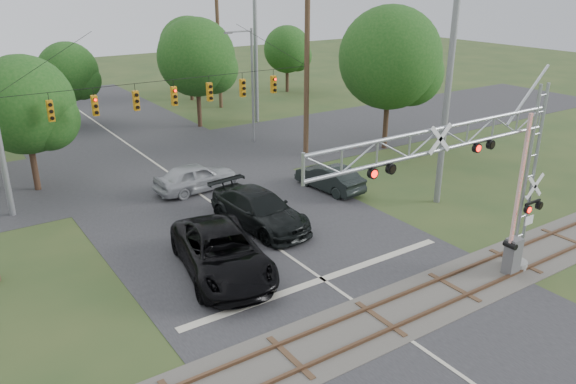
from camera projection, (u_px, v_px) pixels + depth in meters
ground at (420, 348)px, 19.04m from camera, size 160.00×160.00×0.00m
road_main at (266, 240)px, 26.79m from camera, size 14.00×90.00×0.02m
road_cross at (156, 164)px, 37.63m from camera, size 90.00×12.00×0.02m
railroad_track at (380, 319)px, 20.58m from camera, size 90.00×3.20×0.17m
crossing_gantry at (477, 176)px, 20.65m from camera, size 11.90×1.02×7.97m
traffic_signal_span at (188, 88)px, 32.96m from camera, size 19.34×0.36×11.50m
pickup_black at (222, 253)px, 23.52m from camera, size 4.45×7.38×1.92m
car_dark at (259, 210)px, 27.99m from camera, size 3.17×6.45×1.80m
sedan_silver at (196, 177)px, 32.71m from camera, size 5.07×2.34×1.68m
suv_dark at (330, 178)px, 32.85m from camera, size 2.00×4.71×1.51m
streetlight at (251, 80)px, 41.00m from camera, size 2.23×0.23×8.35m
utility_poles at (177, 71)px, 36.22m from camera, size 25.76×28.60×13.20m
treeline at (91, 66)px, 41.03m from camera, size 48.72×30.08×10.08m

